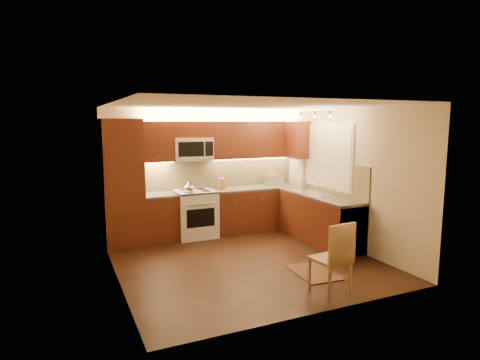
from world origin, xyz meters
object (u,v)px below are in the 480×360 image
toaster_oven (273,180)px  dining_chair (331,257)px  stove (195,214)px  sink (315,190)px  microwave (192,149)px  soap_bottle (303,182)px  kettle (189,187)px  knife_block (222,184)px

toaster_oven → dining_chair: toaster_oven is taller
stove → sink: 2.35m
toaster_oven → microwave: bearing=167.1°
microwave → soap_bottle: (2.24, -0.47, -0.72)m
stove → kettle: bearing=-132.5°
kettle → toaster_oven: bearing=-6.7°
kettle → dining_chair: bearing=-89.0°
stove → toaster_oven: bearing=4.6°
stove → knife_block: size_ratio=4.25×
toaster_oven → knife_block: 1.22m
microwave → knife_block: size_ratio=3.51×
stove → soap_bottle: bearing=-8.5°
microwave → knife_block: microwave is taller
microwave → soap_bottle: bearing=-11.8°
knife_block → dining_chair: 3.41m
toaster_oven → soap_bottle: 0.65m
kettle → soap_bottle: kettle is taller
knife_block → stove: bearing=-166.8°
stove → toaster_oven: toaster_oven is taller
toaster_oven → knife_block: bearing=169.0°
soap_bottle → dining_chair: soap_bottle is taller
stove → soap_bottle: size_ratio=4.51×
microwave → knife_block: 0.93m
stove → kettle: 0.63m
stove → sink: (2.00, -1.12, 0.52)m
stove → microwave: (0.00, 0.14, 1.26)m
microwave → toaster_oven: (1.81, 0.01, -0.71)m
knife_block → soap_bottle: 1.70m
stove → microwave: microwave is taller
knife_block → toaster_oven: bearing=6.0°
dining_chair → toaster_oven: bearing=67.0°
stove → knife_block: bearing=9.4°
microwave → sink: 2.48m
toaster_oven → knife_block: (-1.22, -0.05, 0.00)m
knife_block → dining_chair: size_ratio=0.22×
stove → microwave: size_ratio=1.21×
sink → toaster_oven: 1.29m
soap_bottle → dining_chair: (-1.45, -2.93, -0.51)m
microwave → toaster_oven: 1.95m
stove → sink: bearing=-29.4°
microwave → stove: bearing=-90.0°
stove → dining_chair: size_ratio=0.94×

